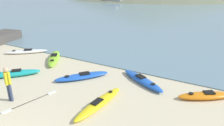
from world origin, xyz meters
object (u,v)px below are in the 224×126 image
at_px(person_near_foreground, 8,82).
at_px(moored_boat_2, 113,0).
at_px(kayak_on_sand_3, 54,58).
at_px(shoreline_rock, 2,37).
at_px(kayak_on_sand_2, 206,96).
at_px(loose_paddle, 31,101).
at_px(kayak_on_sand_0, 82,76).
at_px(kayak_on_sand_6, 14,74).
at_px(kayak_on_sand_7, 26,52).
at_px(kayak_on_sand_8, 142,80).
at_px(kayak_on_sand_5, 99,103).

relative_size(person_near_foreground, moored_boat_2, 0.34).
relative_size(kayak_on_sand_3, shoreline_rock, 1.06).
relative_size(kayak_on_sand_2, loose_paddle, 0.98).
height_order(kayak_on_sand_0, kayak_on_sand_2, kayak_on_sand_2).
height_order(kayak_on_sand_6, moored_boat_2, moored_boat_2).
relative_size(kayak_on_sand_0, kayak_on_sand_3, 0.94).
distance_m(kayak_on_sand_7, loose_paddle, 8.08).
bearing_deg(loose_paddle, shoreline_rock, 150.26).
bearing_deg(kayak_on_sand_7, moored_boat_2, 110.27).
bearing_deg(shoreline_rock, kayak_on_sand_3, -10.84).
distance_m(kayak_on_sand_8, shoreline_rock, 15.32).
distance_m(kayak_on_sand_8, moored_boat_2, 48.33).
height_order(kayak_on_sand_7, moored_boat_2, moored_boat_2).
relative_size(kayak_on_sand_6, shoreline_rock, 0.89).
relative_size(kayak_on_sand_2, moored_boat_2, 0.52).
bearing_deg(kayak_on_sand_2, kayak_on_sand_7, 177.81).
bearing_deg(kayak_on_sand_7, kayak_on_sand_5, -21.47).
bearing_deg(kayak_on_sand_2, person_near_foreground, -148.97).
bearing_deg(kayak_on_sand_2, shoreline_rock, 174.01).
relative_size(kayak_on_sand_3, kayak_on_sand_7, 1.10).
distance_m(kayak_on_sand_7, kayak_on_sand_8, 10.19).
distance_m(person_near_foreground, loose_paddle, 1.39).
bearing_deg(kayak_on_sand_8, kayak_on_sand_7, 177.75).
bearing_deg(kayak_on_sand_8, kayak_on_sand_0, -159.12).
relative_size(kayak_on_sand_6, loose_paddle, 0.98).
height_order(kayak_on_sand_8, person_near_foreground, person_near_foreground).
bearing_deg(kayak_on_sand_3, shoreline_rock, 169.16).
relative_size(kayak_on_sand_3, person_near_foreground, 1.85).
distance_m(kayak_on_sand_6, shoreline_rock, 9.47).
distance_m(kayak_on_sand_2, kayak_on_sand_7, 13.61).
bearing_deg(kayak_on_sand_8, kayak_on_sand_6, -156.61).
bearing_deg(moored_boat_2, kayak_on_sand_0, -62.69).
bearing_deg(loose_paddle, kayak_on_sand_6, 154.11).
xyz_separation_m(kayak_on_sand_5, kayak_on_sand_6, (-6.31, 0.22, 0.04)).
distance_m(kayak_on_sand_3, loose_paddle, 5.85).
bearing_deg(moored_boat_2, loose_paddle, -64.99).
distance_m(kayak_on_sand_0, kayak_on_sand_3, 4.02).
xyz_separation_m(kayak_on_sand_5, shoreline_rock, (-14.41, 5.13, 0.27)).
xyz_separation_m(kayak_on_sand_8, moored_boat_2, (-25.26, 41.21, 0.50)).
bearing_deg(kayak_on_sand_3, person_near_foreground, -66.81).
xyz_separation_m(kayak_on_sand_5, kayak_on_sand_7, (-9.39, 3.69, -0.01)).
distance_m(person_near_foreground, shoreline_rock, 12.52).
height_order(kayak_on_sand_3, loose_paddle, kayak_on_sand_3).
bearing_deg(kayak_on_sand_7, kayak_on_sand_2, -2.19).
xyz_separation_m(kayak_on_sand_2, kayak_on_sand_8, (-3.42, 0.12, -0.01)).
height_order(kayak_on_sand_8, loose_paddle, kayak_on_sand_8).
bearing_deg(moored_boat_2, kayak_on_sand_2, -55.24).
bearing_deg(kayak_on_sand_2, moored_boat_2, 124.76).
distance_m(moored_boat_2, shoreline_rock, 40.64).
distance_m(kayak_on_sand_6, kayak_on_sand_8, 7.74).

